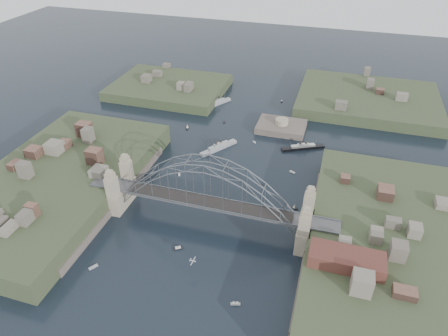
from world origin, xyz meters
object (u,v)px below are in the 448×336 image
at_px(wharf_shed, 346,260).
at_px(naval_cruiser_near, 219,147).
at_px(naval_cruiser_far, 217,103).
at_px(fort_island, 281,130).
at_px(bridge, 208,193).
at_px(ocean_liner, 303,147).

height_order(wharf_shed, naval_cruiser_near, wharf_shed).
xyz_separation_m(wharf_shed, naval_cruiser_far, (-68.51, 101.07, -9.11)).
height_order(fort_island, wharf_shed, wharf_shed).
height_order(bridge, naval_cruiser_far, bridge).
bearing_deg(ocean_liner, naval_cruiser_near, -162.58).
bearing_deg(ocean_liner, naval_cruiser_far, 147.30).
bearing_deg(naval_cruiser_far, ocean_liner, -32.70).
relative_size(bridge, naval_cruiser_far, 5.38).
relative_size(bridge, fort_island, 3.82).
distance_m(bridge, ocean_liner, 61.97).
xyz_separation_m(bridge, fort_island, (12.00, 70.00, -12.66)).
relative_size(wharf_shed, ocean_liner, 1.11).
xyz_separation_m(fort_island, ocean_liner, (11.95, -14.04, 1.06)).
distance_m(wharf_shed, naval_cruiser_near, 81.01).
height_order(fort_island, ocean_liner, fort_island).
bearing_deg(wharf_shed, ocean_liner, 105.99).
height_order(wharf_shed, naval_cruiser_far, wharf_shed).
height_order(fort_island, naval_cruiser_near, fort_island).
distance_m(wharf_shed, ocean_liner, 73.36).
bearing_deg(naval_cruiser_far, fort_island, -25.06).
xyz_separation_m(naval_cruiser_near, ocean_liner, (34.60, 10.86, -0.15)).
bearing_deg(bridge, fort_island, 80.27).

